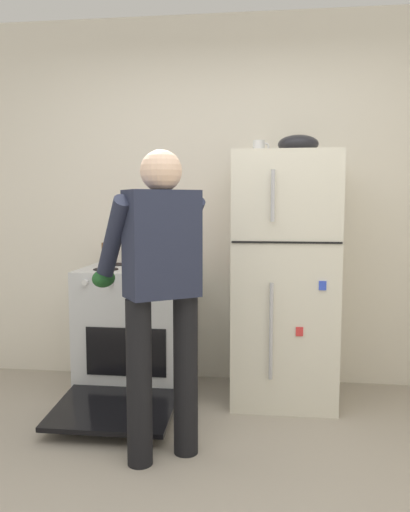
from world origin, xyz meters
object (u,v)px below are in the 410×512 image
object	(u,v)px
pepper_mill	(105,253)
mixing_bowl	(298,144)
coffee_mug	(259,148)
person_cook	(160,278)
stove_range	(138,331)
refrigerator	(284,278)
red_pot	(158,258)

from	to	relation	value
pepper_mill	mixing_bowl	distance (m)	1.60
pepper_mill	coffee_mug	bearing A→B (deg)	-7.48
person_cook	pepper_mill	xyz separation A→B (m)	(-0.66, 1.12, 0.02)
stove_range	pepper_mill	size ratio (longest dim) A/B	8.00
pepper_mill	stove_range	bearing A→B (deg)	-35.97
refrigerator	pepper_mill	bearing A→B (deg)	171.37
person_cook	refrigerator	bearing A→B (deg)	54.33
person_cook	mixing_bowl	distance (m)	1.41
person_cook	coffee_mug	size ratio (longest dim) A/B	14.28
stove_range	pepper_mill	bearing A→B (deg)	144.03
coffee_mug	pepper_mill	xyz separation A→B (m)	(-1.14, 0.15, -0.74)
person_cook	coffee_mug	bearing A→B (deg)	63.50
person_cook	mixing_bowl	xyz separation A→B (m)	(0.74, 0.92, 0.77)
stove_range	coffee_mug	distance (m)	1.53
person_cook	red_pot	distance (m)	0.90
refrigerator	pepper_mill	size ratio (longest dim) A/B	11.02
mixing_bowl	coffee_mug	bearing A→B (deg)	169.01
coffee_mug	pepper_mill	bearing A→B (deg)	172.52
person_cook	mixing_bowl	bearing A→B (deg)	51.19
pepper_mill	mixing_bowl	size ratio (longest dim) A/B	0.57
person_cook	coffee_mug	xyz separation A→B (m)	(0.49, 0.97, 0.76)
person_cook	pepper_mill	world-z (taller)	person_cook
refrigerator	red_pot	size ratio (longest dim) A/B	4.75
refrigerator	coffee_mug	size ratio (longest dim) A/B	14.86
coffee_mug	mixing_bowl	world-z (taller)	mixing_bowl
pepper_mill	person_cook	bearing A→B (deg)	-59.70
refrigerator	red_pot	distance (m)	0.87
stove_range	pepper_mill	distance (m)	0.65
refrigerator	mixing_bowl	size ratio (longest dim) A/B	6.24
red_pot	mixing_bowl	bearing A→B (deg)	3.05
refrigerator	person_cook	size ratio (longest dim) A/B	1.04
pepper_mill	mixing_bowl	xyz separation A→B (m)	(1.40, -0.20, 0.76)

